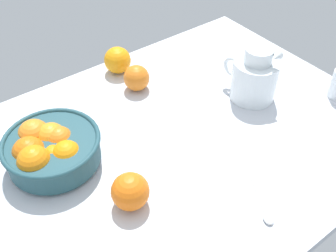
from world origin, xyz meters
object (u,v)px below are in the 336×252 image
(loose_orange_2, at_px, (137,78))
(spoon, at_px, (262,202))
(loose_orange_1, at_px, (130,191))
(loose_orange_0, at_px, (118,60))
(juice_pitcher, at_px, (254,80))
(fruit_bowl, at_px, (50,149))

(loose_orange_2, xyz_separation_m, spoon, (-0.01, -0.52, -0.03))
(loose_orange_1, relative_size, spoon, 0.52)
(loose_orange_0, distance_m, spoon, 0.64)
(juice_pitcher, xyz_separation_m, loose_orange_0, (-0.25, 0.35, -0.02))
(fruit_bowl, distance_m, loose_orange_1, 0.24)
(loose_orange_0, height_order, loose_orange_2, loose_orange_0)
(loose_orange_0, relative_size, spoon, 0.51)
(fruit_bowl, xyz_separation_m, spoon, (0.32, -0.39, -0.05))
(loose_orange_1, bearing_deg, loose_orange_0, 61.66)
(loose_orange_1, bearing_deg, loose_orange_2, 54.76)
(fruit_bowl, xyz_separation_m, juice_pitcher, (0.59, -0.11, 0.01))
(loose_orange_0, bearing_deg, loose_orange_2, -91.02)
(loose_orange_0, relative_size, loose_orange_2, 1.08)
(loose_orange_1, bearing_deg, spoon, -36.79)
(loose_orange_1, height_order, loose_orange_2, loose_orange_1)
(fruit_bowl, relative_size, loose_orange_1, 2.76)
(fruit_bowl, relative_size, juice_pitcher, 1.38)
(juice_pitcher, distance_m, loose_orange_1, 0.51)
(fruit_bowl, relative_size, loose_orange_2, 3.03)
(fruit_bowl, distance_m, juice_pitcher, 0.59)
(juice_pitcher, relative_size, spoon, 1.03)
(fruit_bowl, bearing_deg, juice_pitcher, -10.19)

